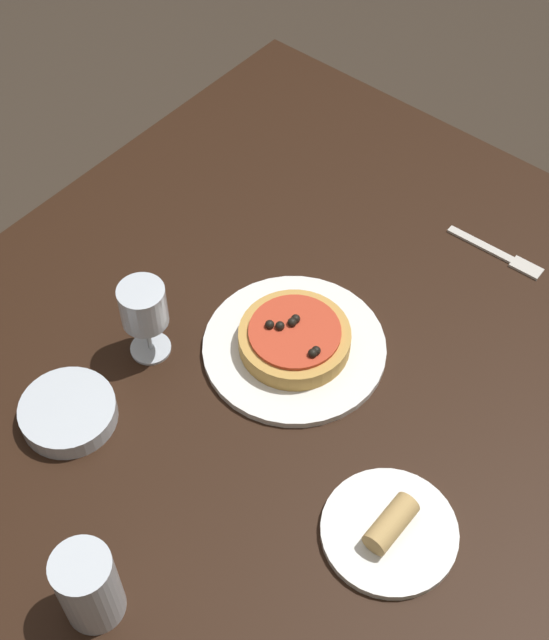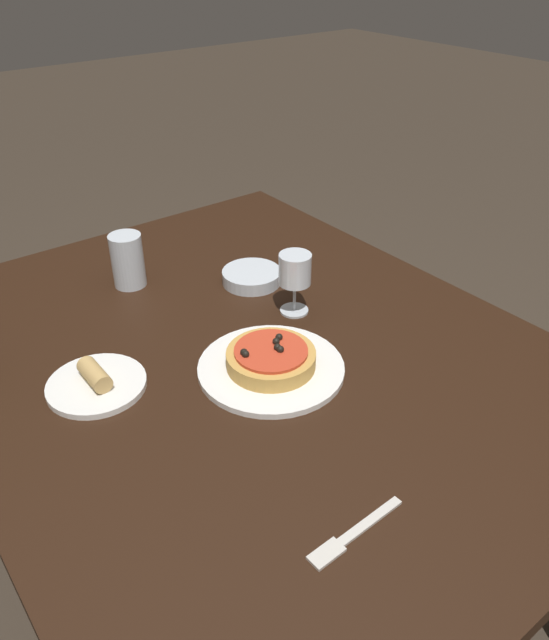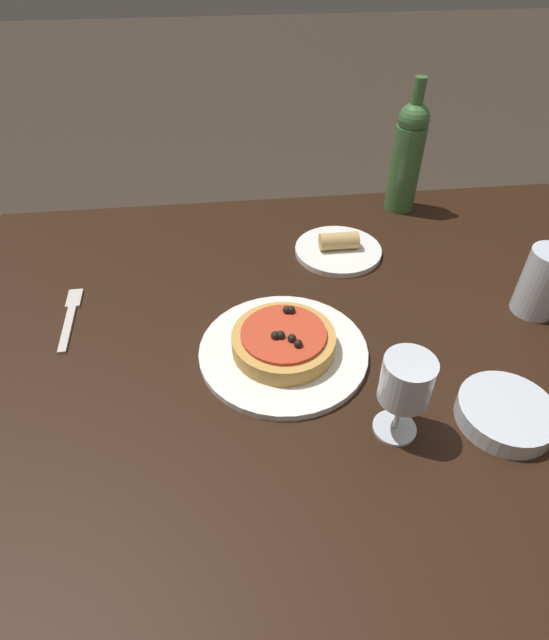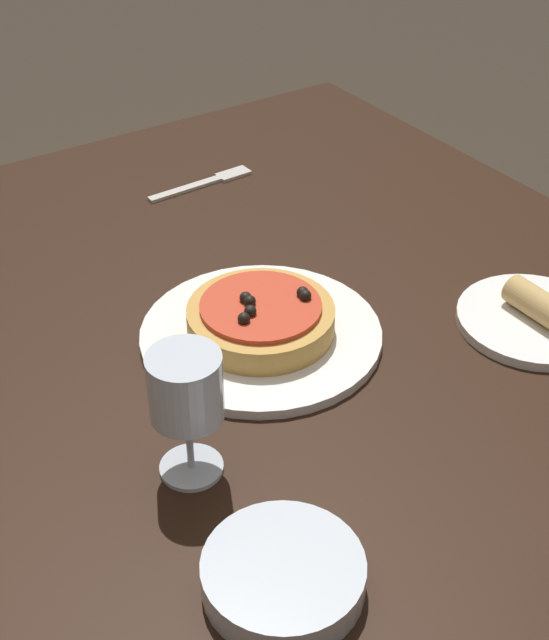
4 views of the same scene
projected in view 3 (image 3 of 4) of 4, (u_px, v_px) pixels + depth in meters
ground_plane at (310, 547)px, 1.32m from camera, size 14.00×14.00×0.00m
dining_table at (328, 381)px, 0.89m from camera, size 1.36×1.07×0.74m
dinner_plate at (284, 353)px, 0.82m from camera, size 0.28×0.28×0.01m
pizza at (284, 343)px, 0.81m from camera, size 0.17×0.17×0.05m
wine_glass at (406, 383)px, 0.65m from camera, size 0.07×0.07×0.14m
wine_bottle at (407, 155)px, 1.12m from camera, size 0.07×0.07×0.29m
water_cup at (543, 282)px, 0.87m from camera, size 0.07×0.07×0.13m
side_bowl at (505, 413)px, 0.72m from camera, size 0.14×0.14×0.03m
fork at (71, 315)px, 0.90m from camera, size 0.03×0.17×0.00m
side_plate at (338, 249)px, 1.05m from camera, size 0.18×0.18×0.05m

